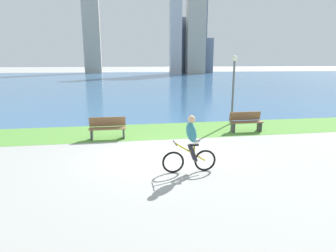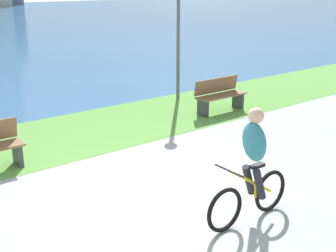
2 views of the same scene
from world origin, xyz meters
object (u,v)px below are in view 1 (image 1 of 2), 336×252
(lamppost_tall, at_px, (234,79))
(bench_near_path, at_px, (108,128))
(bench_far_along_path, at_px, (246,122))
(cyclist_lead, at_px, (191,144))

(lamppost_tall, bearing_deg, bench_near_path, -162.15)
(bench_far_along_path, bearing_deg, cyclist_lead, -130.09)
(cyclist_lead, distance_m, bench_near_path, 4.88)
(lamppost_tall, bearing_deg, cyclist_lead, -121.11)
(cyclist_lead, bearing_deg, bench_near_path, 121.41)
(cyclist_lead, height_order, lamppost_tall, lamppost_tall)
(bench_near_path, relative_size, lamppost_tall, 0.43)
(bench_near_path, bearing_deg, cyclist_lead, -58.59)
(bench_near_path, xyz_separation_m, lamppost_tall, (6.26, 2.01, 1.85))
(bench_far_along_path, xyz_separation_m, lamppost_tall, (0.02, 1.76, 1.85))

